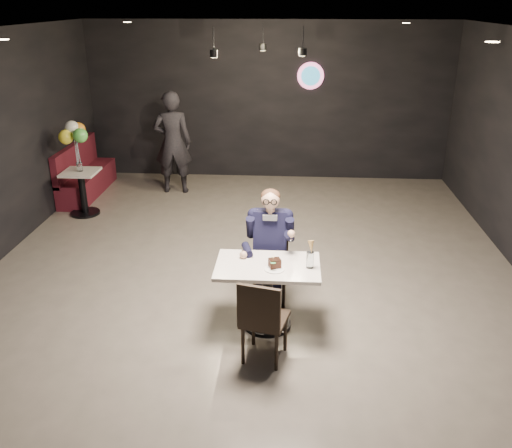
# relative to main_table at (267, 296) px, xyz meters

# --- Properties ---
(floor) EXTENTS (9.00, 9.00, 0.00)m
(floor) POSITION_rel_main_table_xyz_m (-0.26, 0.97, -0.38)
(floor) COLOR slate
(floor) RESTS_ON ground
(wall_sign) EXTENTS (0.50, 0.06, 0.50)m
(wall_sign) POSITION_rel_main_table_xyz_m (0.54, 5.44, 1.62)
(wall_sign) COLOR pink
(wall_sign) RESTS_ON floor
(pendant_lights) EXTENTS (1.40, 1.20, 0.36)m
(pendant_lights) POSITION_rel_main_table_xyz_m (-0.26, 2.97, 2.51)
(pendant_lights) COLOR black
(pendant_lights) RESTS_ON floor
(main_table) EXTENTS (1.10, 0.70, 0.75)m
(main_table) POSITION_rel_main_table_xyz_m (0.00, 0.00, 0.00)
(main_table) COLOR silver
(main_table) RESTS_ON floor
(chair_far) EXTENTS (0.42, 0.46, 0.92)m
(chair_far) POSITION_rel_main_table_xyz_m (-0.00, 0.55, 0.09)
(chair_far) COLOR black
(chair_far) RESTS_ON floor
(chair_near) EXTENTS (0.52, 0.55, 0.92)m
(chair_near) POSITION_rel_main_table_xyz_m (-0.00, -0.57, 0.09)
(chair_near) COLOR black
(chair_near) RESTS_ON floor
(seated_man) EXTENTS (0.60, 0.80, 1.44)m
(seated_man) POSITION_rel_main_table_xyz_m (-0.00, 0.55, 0.34)
(seated_man) COLOR black
(seated_man) RESTS_ON floor
(dessert_plate) EXTENTS (0.21, 0.21, 0.01)m
(dessert_plate) POSITION_rel_main_table_xyz_m (0.07, -0.11, 0.38)
(dessert_plate) COLOR white
(dessert_plate) RESTS_ON main_table
(cake_slice) EXTENTS (0.14, 0.13, 0.08)m
(cake_slice) POSITION_rel_main_table_xyz_m (0.07, -0.07, 0.43)
(cake_slice) COLOR black
(cake_slice) RESTS_ON dessert_plate
(mint_leaf) EXTENTS (0.06, 0.04, 0.01)m
(mint_leaf) POSITION_rel_main_table_xyz_m (0.06, -0.14, 0.47)
(mint_leaf) COLOR #2B843E
(mint_leaf) RESTS_ON cake_slice
(sundae_glass) EXTENTS (0.08, 0.08, 0.18)m
(sundae_glass) POSITION_rel_main_table_xyz_m (0.44, -0.03, 0.46)
(sundae_glass) COLOR silver
(sundae_glass) RESTS_ON main_table
(wafer_cone) EXTENTS (0.08, 0.08, 0.13)m
(wafer_cone) POSITION_rel_main_table_xyz_m (0.45, -0.05, 0.62)
(wafer_cone) COLOR tan
(wafer_cone) RESTS_ON sundae_glass
(booth_bench) EXTENTS (0.47, 1.87, 0.94)m
(booth_bench) POSITION_rel_main_table_xyz_m (-3.51, 4.15, 0.09)
(booth_bench) COLOR #4F111B
(booth_bench) RESTS_ON floor
(side_table) EXTENTS (0.55, 0.55, 0.69)m
(side_table) POSITION_rel_main_table_xyz_m (-3.21, 3.15, -0.03)
(side_table) COLOR silver
(side_table) RESTS_ON floor
(balloon_vase) EXTENTS (0.10, 0.10, 0.14)m
(balloon_vase) POSITION_rel_main_table_xyz_m (-3.21, 3.15, 0.45)
(balloon_vase) COLOR silver
(balloon_vase) RESTS_ON side_table
(balloon_bunch) EXTENTS (0.42, 0.42, 0.70)m
(balloon_bunch) POSITION_rel_main_table_xyz_m (-3.21, 3.15, 0.87)
(balloon_bunch) COLOR yellow
(balloon_bunch) RESTS_ON balloon_vase
(passerby) EXTENTS (0.71, 0.50, 1.86)m
(passerby) POSITION_rel_main_table_xyz_m (-1.94, 4.40, 0.56)
(passerby) COLOR black
(passerby) RESTS_ON floor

